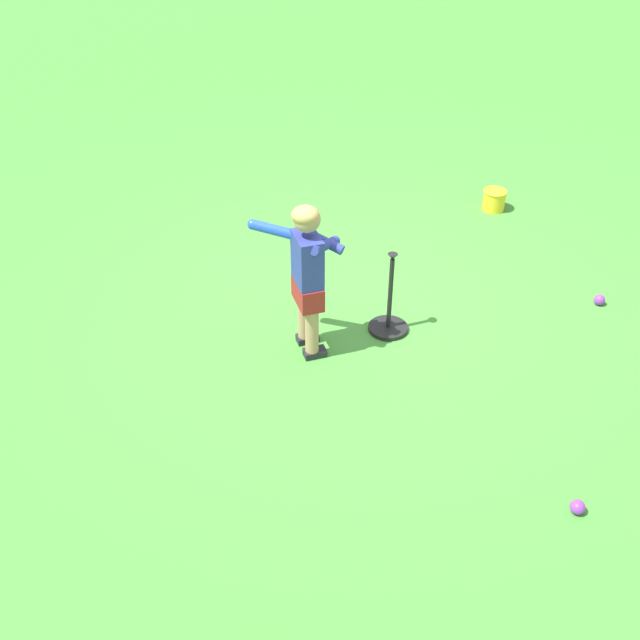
# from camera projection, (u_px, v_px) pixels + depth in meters

# --- Properties ---
(ground_plane) EXTENTS (40.00, 40.00, 0.00)m
(ground_plane) POSITION_uv_depth(u_px,v_px,m) (363.00, 309.00, 5.45)
(ground_plane) COLOR #479338
(child_batter) EXTENTS (0.57, 0.45, 1.08)m
(child_batter) POSITION_uv_depth(u_px,v_px,m) (307.00, 267.00, 4.69)
(child_batter) COLOR #232328
(child_batter) RESTS_ON ground
(play_ball_midfield) EXTENTS (0.08, 0.08, 0.08)m
(play_ball_midfield) POSITION_uv_depth(u_px,v_px,m) (578.00, 507.00, 3.90)
(play_ball_midfield) COLOR purple
(play_ball_midfield) RESTS_ON ground
(play_ball_by_bucket) EXTENTS (0.08, 0.08, 0.08)m
(play_ball_by_bucket) POSITION_uv_depth(u_px,v_px,m) (599.00, 300.00, 5.48)
(play_ball_by_bucket) COLOR purple
(play_ball_by_bucket) RESTS_ON ground
(batting_tee) EXTENTS (0.28, 0.28, 0.62)m
(batting_tee) POSITION_uv_depth(u_px,v_px,m) (389.00, 318.00, 5.18)
(batting_tee) COLOR black
(batting_tee) RESTS_ON ground
(toy_bucket) EXTENTS (0.22, 0.22, 0.19)m
(toy_bucket) POSITION_uv_depth(u_px,v_px,m) (494.00, 200.00, 6.69)
(toy_bucket) COLOR yellow
(toy_bucket) RESTS_ON ground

